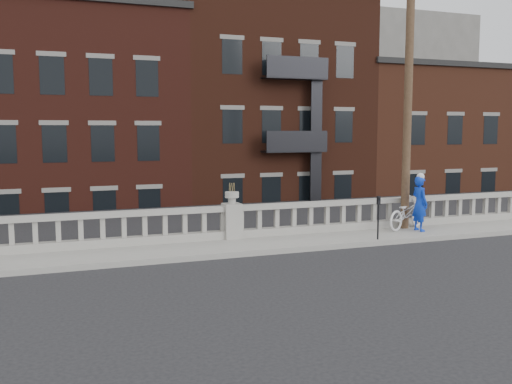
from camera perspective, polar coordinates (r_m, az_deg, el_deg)
ground at (r=14.48m, az=2.53°, el=-7.98°), size 120.00×120.00×0.00m
sidewalk at (r=17.20m, az=-1.41°, el=-5.44°), size 32.00×2.20×0.15m
balustrade at (r=17.98m, az=-2.41°, el=-3.09°), size 28.00×0.34×1.03m
planter_pedestal at (r=17.95m, az=-2.42°, el=-2.49°), size 0.55×0.55×1.76m
lower_level at (r=36.47m, az=-11.03°, el=4.69°), size 80.00×44.00×20.80m
utility_pole at (r=20.32m, az=15.01°, el=10.78°), size 1.60×0.28×10.00m
parking_meter_c at (r=18.10m, az=12.13°, el=-2.02°), size 0.10×0.09×1.36m
bicycle at (r=20.30m, az=14.84°, el=-2.04°), size 2.23×1.54×1.11m
cyclist at (r=19.98m, az=16.05°, el=-1.12°), size 0.46×0.69×1.86m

